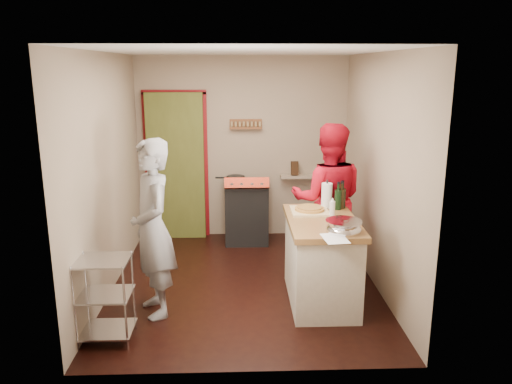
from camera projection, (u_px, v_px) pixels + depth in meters
floor at (245, 283)px, 5.81m from camera, size 3.50×3.50×0.00m
back_wall at (198, 160)px, 7.24m from camera, size 3.00×0.44×2.60m
left_wall at (107, 175)px, 5.44m from camera, size 0.04×3.50×2.60m
right_wall at (379, 173)px, 5.55m from camera, size 0.04×3.50×2.60m
ceiling at (243, 50)px, 5.17m from camera, size 3.00×3.50×0.02m
stove at (246, 211)px, 7.08m from camera, size 0.60×0.63×1.00m
wire_shelving at (105, 296)px, 4.50m from camera, size 0.48×0.40×0.80m
island at (322, 258)px, 5.26m from camera, size 0.71×1.36×1.22m
person_stripe at (153, 229)px, 4.91m from camera, size 0.65×0.77×1.79m
person_red at (328, 200)px, 5.93m from camera, size 0.97×0.80×1.82m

